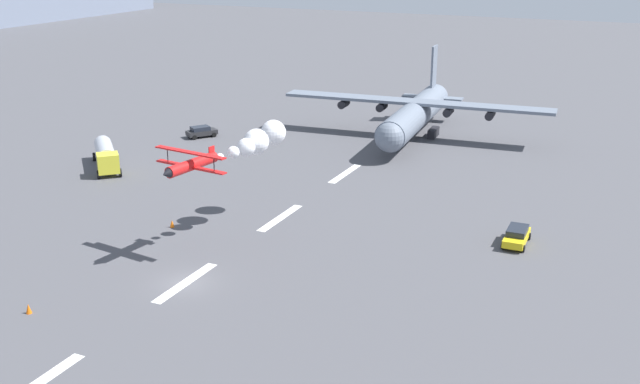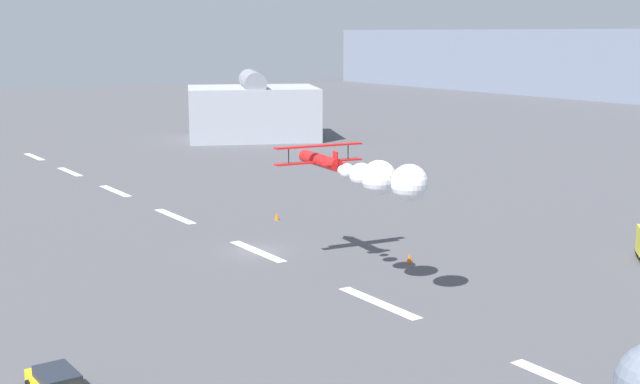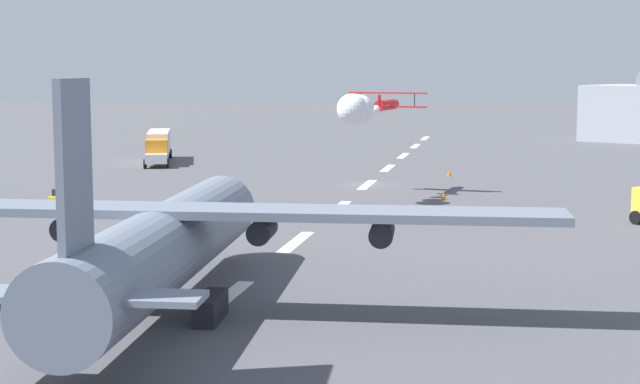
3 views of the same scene
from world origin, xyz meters
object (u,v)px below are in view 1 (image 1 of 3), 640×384
at_px(airport_staff_sedan, 201,131).
at_px(traffic_cone_far, 172,223).
at_px(fuel_tanker_truck, 106,154).
at_px(cargo_transport_plane, 413,115).
at_px(stunt_biplane_red, 250,143).
at_px(followme_car_yellow, 517,235).
at_px(traffic_cone_near, 29,309).

height_order(airport_staff_sedan, traffic_cone_far, airport_staff_sedan).
bearing_deg(fuel_tanker_truck, cargo_transport_plane, -44.96).
relative_size(stunt_biplane_red, fuel_tanker_truck, 2.04).
relative_size(followme_car_yellow, traffic_cone_far, 6.02).
distance_m(followme_car_yellow, traffic_cone_near, 41.23).
relative_size(fuel_tanker_truck, traffic_cone_far, 11.06).
distance_m(stunt_biplane_red, traffic_cone_near, 24.75).
bearing_deg(cargo_transport_plane, followme_car_yellow, -147.42).
bearing_deg(airport_staff_sedan, fuel_tanker_truck, 173.49).
relative_size(cargo_transport_plane, airport_staff_sedan, 8.44).
relative_size(airport_staff_sedan, traffic_cone_far, 5.85).
bearing_deg(followme_car_yellow, cargo_transport_plane, 32.58).
xyz_separation_m(airport_staff_sedan, traffic_cone_near, (-48.96, -17.17, -0.44)).
distance_m(followme_car_yellow, airport_staff_sedan, 51.23).
bearing_deg(stunt_biplane_red, traffic_cone_near, 165.52).
relative_size(fuel_tanker_truck, followme_car_yellow, 1.84).
distance_m(fuel_tanker_truck, airport_staff_sedan, 17.45).
height_order(fuel_tanker_truck, traffic_cone_near, fuel_tanker_truck).
height_order(cargo_transport_plane, followme_car_yellow, cargo_transport_plane).
bearing_deg(airport_staff_sedan, stunt_biplane_red, -138.66).
bearing_deg(cargo_transport_plane, traffic_cone_near, 171.08).
relative_size(stunt_biplane_red, traffic_cone_far, 22.53).
distance_m(cargo_transport_plane, airport_staff_sedan, 29.06).
distance_m(followme_car_yellow, traffic_cone_far, 31.98).
distance_m(fuel_tanker_truck, followme_car_yellow, 49.05).
bearing_deg(fuel_tanker_truck, followme_car_yellow, -93.70).
height_order(airport_staff_sedan, traffic_cone_near, airport_staff_sedan).
height_order(stunt_biplane_red, followme_car_yellow, stunt_biplane_red).
bearing_deg(traffic_cone_near, stunt_biplane_red, -14.48).
height_order(fuel_tanker_truck, traffic_cone_far, fuel_tanker_truck).
bearing_deg(fuel_tanker_truck, traffic_cone_near, -148.83).
bearing_deg(stunt_biplane_red, fuel_tanker_truck, 70.45).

